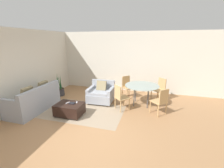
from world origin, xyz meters
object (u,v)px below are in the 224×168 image
Objects in this scene: couch at (35,101)px; dining_chair_near_left at (120,96)px; tv_remote_secondary at (68,103)px; dining_chair_far_left at (127,85)px; dining_chair_far_right at (160,88)px; potted_plant at (59,90)px; dining_table at (142,87)px; ottoman at (70,109)px; armchair at (101,94)px; tv_remote_primary at (77,102)px; dining_chair_near_right at (161,100)px; book_stack at (72,103)px.

couch reaches higher than dining_chair_near_left.
dining_chair_far_left is (1.59, 2.10, 0.12)m from tv_remote_secondary.
dining_chair_far_left is at bearing 180.00° from dining_chair_far_right.
dining_table is at bearing -0.50° from potted_plant.
ottoman is at bearing -0.48° from couch.
armchair is at bearing -137.18° from dining_chair_far_left.
dining_chair_near_left is at bearing 25.43° from tv_remote_secondary.
dining_chair_near_left is (1.32, 0.64, 0.12)m from tv_remote_primary.
dining_chair_far_right is at bearing 90.00° from dining_chair_near_right.
couch is at bearing -152.88° from dining_chair_far_right.
potted_plant is 1.10× the size of dining_chair_far_left.
couch is at bearing -157.25° from dining_table.
dining_chair_near_right is 1.00× the size of dining_chair_far_left.
dining_table is at bearing 32.24° from tv_remote_secondary.
dining_chair_near_right is at bearing -13.09° from armchair.
armchair is at bearing -5.15° from potted_plant.
tv_remote_primary is at bearing 44.50° from ottoman.
dining_chair_near_right is at bearing -0.00° from dining_chair_near_left.
dining_chair_near_left is at bearing -13.50° from potted_plant.
book_stack is at bearing -112.72° from armchair.
dining_table reaches higher than tv_remote_primary.
ottoman is 0.86× the size of potted_plant.
dining_chair_far_left is (-1.34, 1.34, 0.00)m from dining_chair_near_right.
tv_remote_secondary is 0.16× the size of potted_plant.
dining_chair_far_left is at bearing 55.18° from ottoman.
potted_plant reaches higher than dining_chair_near_left.
tv_remote_secondary is (-0.71, -1.27, 0.07)m from armchair.
tv_remote_secondary is at bearing 2.18° from couch.
potted_plant is at bearing 133.11° from ottoman.
tv_remote_secondary is 2.63m from dining_chair_far_left.
armchair is 2.04m from potted_plant.
tv_remote_secondary is 1.77m from dining_chair_near_left.
armchair is 1.08× the size of dining_chair_far_left.
couch is 4.26m from dining_chair_near_right.
potted_plant reaches higher than armchair.
dining_chair_near_right reaches higher than armchair.
couch is at bearing -173.90° from tv_remote_primary.
dining_chair_far_right reaches higher than tv_remote_primary.
tv_remote_primary is (0.18, 0.17, 0.18)m from ottoman.
dining_chair_near_right is at bearing -9.35° from potted_plant.
tv_remote_primary is 0.16× the size of dining_chair_near_left.
dining_chair_far_right is at bearing 0.00° from dining_chair_far_left.
couch reaches higher than book_stack.
dining_chair_far_left is at bearing 135.00° from dining_table.
potted_plant reaches higher than book_stack.
tv_remote_primary is 0.11× the size of dining_table.
potted_plant reaches higher than tv_remote_secondary.
ottoman is 5.35× the size of tv_remote_secondary.
couch is 1.87× the size of armchair.
ottoman is 0.95× the size of dining_chair_near_right.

